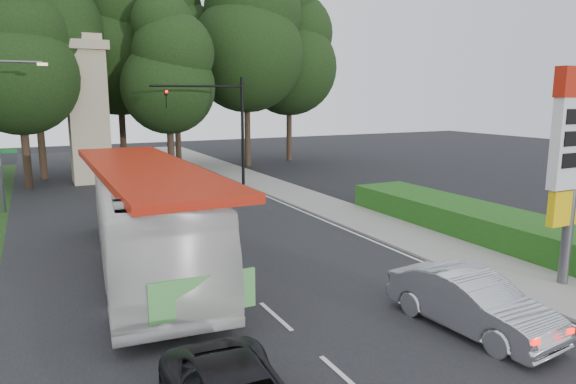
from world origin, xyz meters
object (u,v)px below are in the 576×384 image
gas_station_pylon (576,148)px  transit_bus (147,218)px  streetlight_signs (0,127)px  sedan_silver (471,302)px  monument (88,109)px  traffic_signal_mast (223,116)px

gas_station_pylon → transit_bus: (-11.45, 7.69, -2.61)m
gas_station_pylon → streetlight_signs: (-16.19, 20.01, -0.01)m
gas_station_pylon → sedan_silver: (-4.99, -0.94, -3.69)m
gas_station_pylon → monument: size_ratio=0.68×
gas_station_pylon → streetlight_signs: streetlight_signs is taller
transit_bus → monument: bearing=94.4°
monument → transit_bus: (-0.25, -20.31, -3.27)m
traffic_signal_mast → sedan_silver: (-1.47, -22.94, -3.91)m
gas_station_pylon → transit_bus: gas_station_pylon is taller
streetlight_signs → gas_station_pylon: bearing=-51.0°
streetlight_signs → transit_bus: bearing=-69.0°
streetlight_signs → sedan_silver: (11.20, -20.95, -3.68)m
streetlight_signs → sedan_silver: 24.04m
gas_station_pylon → monument: monument is taller
gas_station_pylon → sedan_silver: 6.27m
gas_station_pylon → traffic_signal_mast: 22.29m
transit_bus → sedan_silver: (6.47, -8.63, -1.08)m
monument → sedan_silver: monument is taller
gas_station_pylon → streetlight_signs: 25.74m
gas_station_pylon → traffic_signal_mast: bearing=99.1°
monument → transit_bus: bearing=-90.7°
monument → gas_station_pylon: bearing=-68.2°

